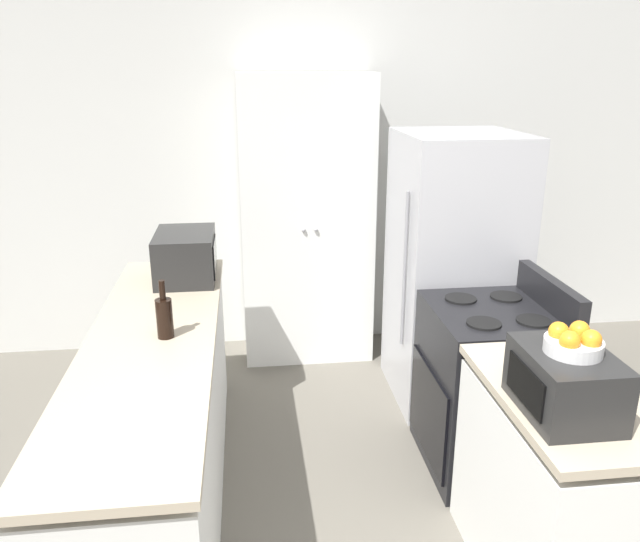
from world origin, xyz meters
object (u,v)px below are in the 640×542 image
Objects in this scene: stove at (488,387)px; pantry_cabinet at (306,221)px; refrigerator at (453,270)px; microwave at (186,256)px; fruit_bowl at (574,342)px; toaster_oven at (565,383)px; wine_bottle at (164,317)px.

pantry_cabinet is at bearing 118.46° from stove.
microwave is (-1.66, -0.08, 0.18)m from refrigerator.
toaster_oven is at bearing -175.30° from fruit_bowl.
refrigerator is (0.87, -0.74, -0.17)m from pantry_cabinet.
wine_bottle is 1.37× the size of fruit_bowl.
microwave is 0.84m from wine_bottle.
wine_bottle is 1.75m from fruit_bowl.
stove is at bearing -92.67° from refrigerator.
refrigerator is 4.31× the size of toaster_oven.
toaster_oven is at bearing -48.76° from microwave.
refrigerator is 1.67m from microwave.
fruit_bowl is at bearing -74.46° from pantry_cabinet.
stove is 0.62× the size of refrigerator.
pantry_cabinet is 1.19× the size of refrigerator.
stove is 1.23m from fruit_bowl.
toaster_oven is at bearing -98.38° from stove.
fruit_bowl is (1.49, -1.69, 0.14)m from microwave.
refrigerator is 6.20× the size of wine_bottle.
stove is 1.87m from microwave.
microwave is 1.69× the size of wine_bottle.
microwave is at bearing 131.24° from toaster_oven.
microwave is (-0.80, -0.82, 0.01)m from pantry_cabinet.
wine_bottle is (-1.69, -0.93, 0.15)m from refrigerator.
microwave is 2.26m from fruit_bowl.
wine_bottle is 1.73m from toaster_oven.
stove is 2.27× the size of microwave.
wine_bottle is (-0.03, -0.84, -0.04)m from microwave.
fruit_bowl is (-0.13, -0.98, 0.73)m from stove.
toaster_oven is at bearing -95.84° from refrigerator.
fruit_bowl is at bearing -29.04° from wine_bottle.
pantry_cabinet is at bearing 105.54° from fruit_bowl.
refrigerator is 1.94m from wine_bottle.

